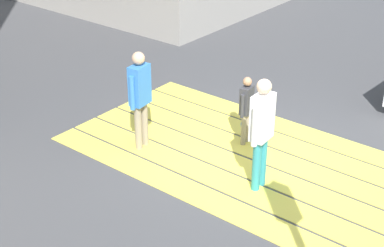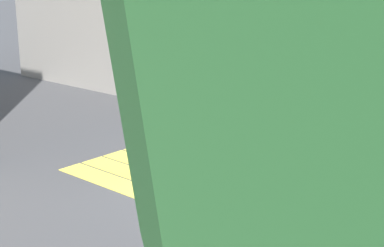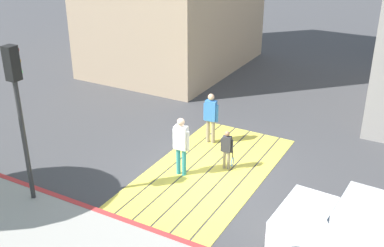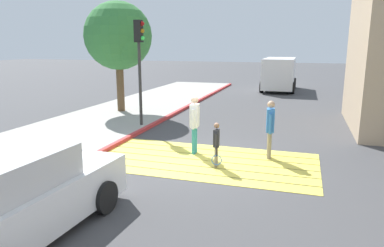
{
  "view_description": "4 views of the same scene",
  "coord_description": "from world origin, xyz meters",
  "views": [
    {
      "loc": [
        -4.39,
        7.1,
        4.98
      ],
      "look_at": [
        0.62,
        0.85,
        0.84
      ],
      "focal_mm": 54.37,
      "sensor_mm": 36.0,
      "label": 1
    },
    {
      "loc": [
        -5.37,
        7.55,
        3.68
      ],
      "look_at": [
        0.51,
        0.84,
        1.24
      ],
      "focal_mm": 52.81,
      "sensor_mm": 36.0,
      "label": 2
    },
    {
      "loc": [
        -10.88,
        -5.5,
        7.13
      ],
      "look_at": [
        0.71,
        0.92,
        1.09
      ],
      "focal_mm": 44.39,
      "sensor_mm": 36.0,
      "label": 3
    },
    {
      "loc": [
        2.61,
        -9.58,
        3.32
      ],
      "look_at": [
        -0.38,
        -0.02,
        1.1
      ],
      "focal_mm": 33.39,
      "sensor_mm": 36.0,
      "label": 4
    }
  ],
  "objects": [
    {
      "name": "ground_plane",
      "position": [
        0.0,
        0.0,
        0.0
      ],
      "size": [
        120.0,
        120.0,
        0.0
      ],
      "primitive_type": "plane",
      "color": "#424244"
    },
    {
      "name": "crosswalk_stripes",
      "position": [
        0.0,
        0.0,
        0.01
      ],
      "size": [
        6.4,
        3.25,
        0.01
      ],
      "color": "#EAD64C",
      "rests_on": "ground"
    },
    {
      "name": "pedestrian_adult_lead",
      "position": [
        -0.5,
        0.61,
        1.05
      ],
      "size": [
        0.26,
        0.52,
        1.79
      ],
      "color": "teal",
      "rests_on": "ground"
    },
    {
      "name": "pedestrian_child_with_racket",
      "position": [
        0.44,
        -0.41,
        0.7
      ],
      "size": [
        0.29,
        0.39,
        1.25
      ],
      "color": "gray",
      "rests_on": "ground"
    },
    {
      "name": "traffic_light_corner",
      "position": [
        -3.58,
        3.35,
        3.04
      ],
      "size": [
        0.39,
        0.28,
        4.24
      ],
      "color": "#2D2D2D",
      "rests_on": "ground"
    },
    {
      "name": "pedestrian_adult_trailing",
      "position": [
        1.76,
        0.81,
        1.01
      ],
      "size": [
        0.26,
        0.5,
        1.73
      ],
      "color": "gray",
      "rests_on": "ground"
    }
  ]
}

